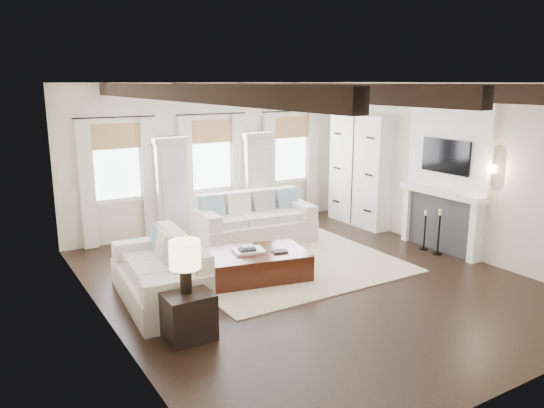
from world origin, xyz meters
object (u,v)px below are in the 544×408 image
sofa_back (254,222)px  side_table_front (187,315)px  ottoman (254,265)px  sofa_left (163,276)px  side_table_back (167,225)px

sofa_back → side_table_front: size_ratio=4.03×
sofa_back → ottoman: (-1.03, -1.81, -0.18)m
sofa_left → side_table_back: (1.22, 3.10, -0.09)m
sofa_back → sofa_left: 3.29m
ottoman → side_table_front: bearing=-130.1°
side_table_front → side_table_back: size_ratio=1.05×
sofa_left → side_table_front: sofa_left is taller
side_table_back → side_table_front: bearing=-107.4°
sofa_left → side_table_front: (-0.15, -1.27, -0.08)m
side_table_front → sofa_back: bearing=48.8°
sofa_left → sofa_back: bearing=36.1°
sofa_back → side_table_back: size_ratio=4.22×
sofa_back → sofa_left: sofa_back is taller
sofa_back → sofa_left: bearing=-143.9°
ottoman → side_table_front: (-1.78, -1.39, 0.08)m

